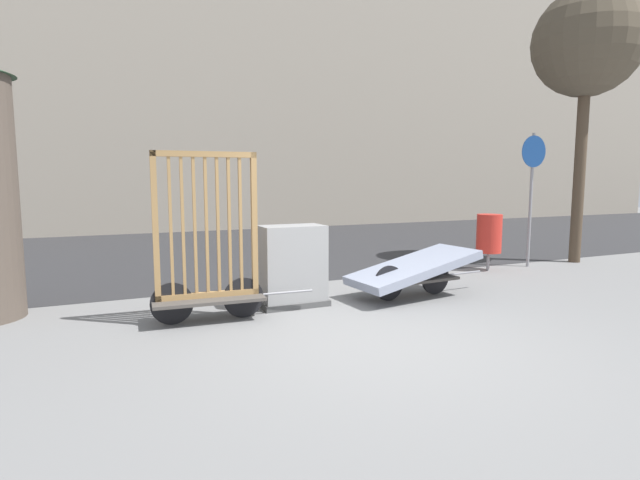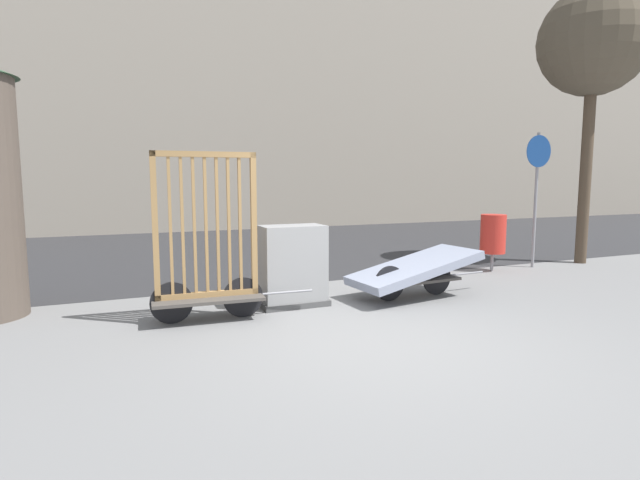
{
  "view_description": "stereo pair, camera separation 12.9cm",
  "coord_description": "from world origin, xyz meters",
  "px_view_note": "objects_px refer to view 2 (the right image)",
  "views": [
    {
      "loc": [
        -2.79,
        -4.49,
        1.75
      ],
      "look_at": [
        0.0,
        1.64,
        0.95
      ],
      "focal_mm": 28.0,
      "sensor_mm": 36.0,
      "label": 1
    },
    {
      "loc": [
        -2.67,
        -4.54,
        1.75
      ],
      "look_at": [
        0.0,
        1.64,
        0.95
      ],
      "focal_mm": 28.0,
      "sensor_mm": 36.0,
      "label": 2
    }
  ],
  "objects_px": {
    "trash_bin": "(493,234)",
    "street_tree": "(594,44)",
    "bike_cart_with_mattress": "(414,270)",
    "utility_cabinet": "(292,268)",
    "sign_post": "(537,179)",
    "bike_cart_with_bedframe": "(208,262)"
  },
  "relations": [
    {
      "from": "sign_post",
      "to": "street_tree",
      "type": "height_order",
      "value": "street_tree"
    },
    {
      "from": "bike_cart_with_mattress",
      "to": "street_tree",
      "type": "distance_m",
      "value": 6.66
    },
    {
      "from": "sign_post",
      "to": "street_tree",
      "type": "bearing_deg",
      "value": 0.38
    },
    {
      "from": "utility_cabinet",
      "to": "sign_post",
      "type": "relative_size",
      "value": 0.42
    },
    {
      "from": "utility_cabinet",
      "to": "sign_post",
      "type": "distance_m",
      "value": 5.78
    },
    {
      "from": "trash_bin",
      "to": "sign_post",
      "type": "xyz_separation_m",
      "value": [
        1.06,
        -0.01,
        1.06
      ]
    },
    {
      "from": "utility_cabinet",
      "to": "bike_cart_with_bedframe",
      "type": "bearing_deg",
      "value": -166.31
    },
    {
      "from": "bike_cart_with_bedframe",
      "to": "street_tree",
      "type": "relative_size",
      "value": 0.37
    },
    {
      "from": "trash_bin",
      "to": "sign_post",
      "type": "distance_m",
      "value": 1.5
    },
    {
      "from": "bike_cart_with_bedframe",
      "to": "street_tree",
      "type": "xyz_separation_m",
      "value": [
        8.15,
        1.29,
        3.78
      ]
    },
    {
      "from": "utility_cabinet",
      "to": "street_tree",
      "type": "distance_m",
      "value": 8.05
    },
    {
      "from": "sign_post",
      "to": "street_tree",
      "type": "relative_size",
      "value": 0.47
    },
    {
      "from": "trash_bin",
      "to": "street_tree",
      "type": "relative_size",
      "value": 0.19
    },
    {
      "from": "bike_cart_with_mattress",
      "to": "street_tree",
      "type": "bearing_deg",
      "value": 10.44
    },
    {
      "from": "bike_cart_with_bedframe",
      "to": "trash_bin",
      "type": "xyz_separation_m",
      "value": [
        5.73,
        1.29,
        -0.02
      ]
    },
    {
      "from": "bike_cart_with_bedframe",
      "to": "utility_cabinet",
      "type": "xyz_separation_m",
      "value": [
        1.23,
        0.3,
        -0.22
      ]
    },
    {
      "from": "street_tree",
      "to": "bike_cart_with_mattress",
      "type": "bearing_deg",
      "value": -165.81
    },
    {
      "from": "utility_cabinet",
      "to": "street_tree",
      "type": "xyz_separation_m",
      "value": [
        6.92,
        0.99,
        4.0
      ]
    },
    {
      "from": "trash_bin",
      "to": "street_tree",
      "type": "bearing_deg",
      "value": 0.0
    },
    {
      "from": "bike_cart_with_bedframe",
      "to": "utility_cabinet",
      "type": "relative_size",
      "value": 1.86
    },
    {
      "from": "bike_cart_with_mattress",
      "to": "trash_bin",
      "type": "height_order",
      "value": "trash_bin"
    },
    {
      "from": "bike_cart_with_bedframe",
      "to": "trash_bin",
      "type": "bearing_deg",
      "value": 16.32
    }
  ]
}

